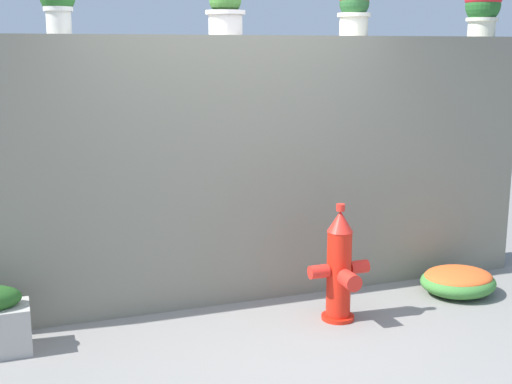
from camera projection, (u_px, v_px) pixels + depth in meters
ground_plane at (279, 354)px, 4.49m from camera, size 24.00×24.00×0.00m
stone_wall at (225, 170)px, 5.35m from camera, size 5.25×0.40×2.08m
potted_plant_1 at (57, 0)px, 4.70m from camera, size 0.26×0.26×0.38m
potted_plant_2 at (225, 6)px, 5.07m from camera, size 0.30×0.30×0.38m
potted_plant_3 at (354, 9)px, 5.49m from camera, size 0.27×0.27×0.38m
potted_plant_4 at (483, 8)px, 5.84m from camera, size 0.31×0.31×0.41m
fire_hydrant at (340, 269)px, 4.98m from camera, size 0.47×0.37×0.88m
flower_bush_left at (458, 280)px, 5.57m from camera, size 0.63×0.56×0.22m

